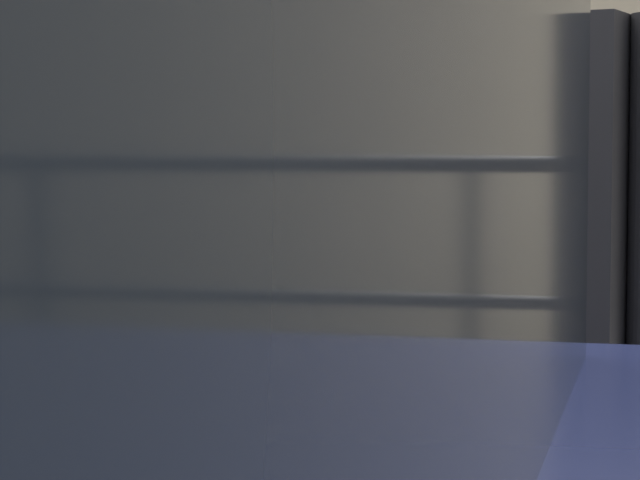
{
  "coord_description": "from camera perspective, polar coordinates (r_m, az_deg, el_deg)",
  "views": [
    {
      "loc": [
        1.32,
        -2.08,
        1.35
      ],
      "look_at": [
        0.64,
        0.3,
        1.18
      ],
      "focal_mm": 77.39,
      "sensor_mm": 36.0,
      "label": 1
    }
  ],
  "objects": [
    {
      "name": "pedestrian_at_meter",
      "position": [
        2.44,
        7.75,
        -2.44
      ],
      "size": [
        0.68,
        0.56,
        1.63
      ],
      "rotation": [
        0.0,
        0.0,
        2.94
      ],
      "color": "black",
      "rests_on": "sidewalk_curb"
    },
    {
      "name": "backdrop_wall",
      "position": [
        7.68,
        5.96,
        5.05
      ],
      "size": [
        32.0,
        0.5,
        3.01
      ],
      "primitive_type": "cube",
      "color": "#ADA38E",
      "rests_on": "ground"
    },
    {
      "name": "parking_meter",
      "position": [
        2.62,
        -5.07,
        1.66
      ],
      "size": [
        0.19,
        0.19,
        1.47
      ],
      "rotation": [
        0.0,
        0.0,
        3.12
      ],
      "color": "slate",
      "rests_on": "sidewalk_curb"
    },
    {
      "name": "background_railing",
      "position": [
        5.25,
        1.23,
        -0.26
      ],
      "size": [
        24.06,
        0.06,
        1.16
      ],
      "color": "black",
      "rests_on": "sidewalk_curb"
    }
  ]
}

